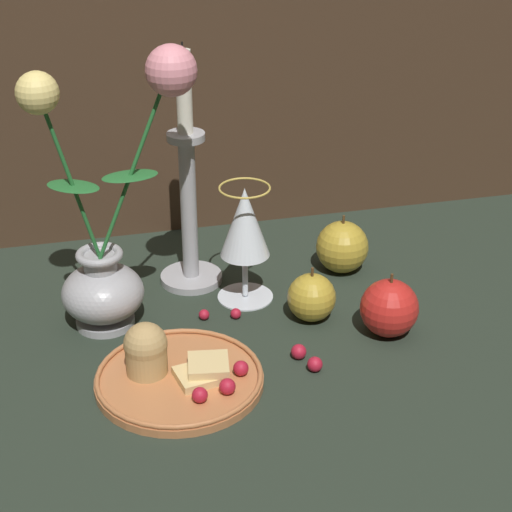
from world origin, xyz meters
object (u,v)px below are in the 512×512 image
Objects in this scene: apple_beside_vase at (342,247)px; apple_at_table_edge at (389,308)px; vase at (108,239)px; candlestick at (188,204)px; wine_glass at (245,227)px; plate_with_pastries at (173,371)px; apple_near_glass at (312,297)px.

apple_at_table_edge is (0.00, -0.18, -0.00)m from apple_beside_vase.
vase is 0.15m from candlestick.
wine_glass is 0.22m from apple_at_table_edge.
candlestick is (-0.06, 0.06, 0.01)m from wine_glass.
wine_glass is 0.18m from apple_beside_vase.
vase is 0.36m from apple_beside_vase.
vase is at bearing -168.58° from apple_beside_vase.
apple_beside_vase is 0.18m from apple_at_table_edge.
vase is 1.06× the size of candlestick.
vase reaches higher than plate_with_pastries.
plate_with_pastries is (0.05, -0.15, -0.11)m from vase.
plate_with_pastries is 2.61× the size of apple_near_glass.
wine_glass reaches higher than apple_beside_vase.
candlestick is 3.89× the size of apple_beside_vase.
apple_beside_vase is at bearing 15.49° from wine_glass.
vase is 4.78× the size of apple_near_glass.
plate_with_pastries is 2.26× the size of apple_beside_vase.
candlestick is 0.22m from apple_near_glass.
vase is at bearing 162.35° from apple_at_table_edge.
candlestick is at bearing 174.40° from apple_beside_vase.
candlestick reaches higher than apple_at_table_edge.
vase reaches higher than wine_glass.
apple_near_glass is at bearing -45.64° from candlestick.
vase is 0.19m from wine_glass.
wine_glass is at bearing -164.51° from apple_beside_vase.
wine_glass is at bearing 133.83° from apple_near_glass.
apple_beside_vase is at bearing 90.85° from apple_at_table_edge.
plate_with_pastries is 0.27m from candlestick.
apple_at_table_edge reaches higher than plate_with_pastries.
apple_beside_vase is (0.28, 0.22, 0.02)m from plate_with_pastries.
plate_with_pastries is at bearing -142.54° from apple_beside_vase.
plate_with_pastries is 0.58× the size of candlestick.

